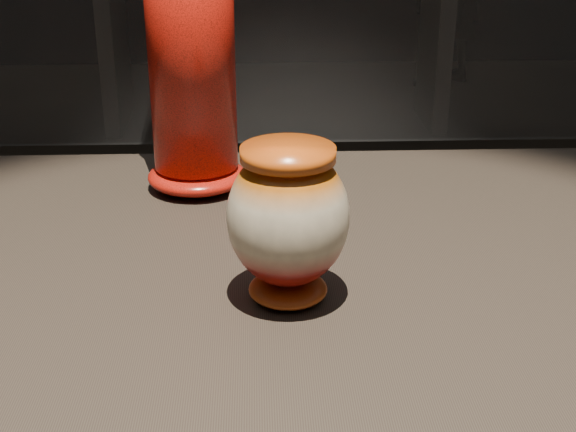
% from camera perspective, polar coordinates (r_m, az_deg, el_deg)
% --- Properties ---
extents(main_vase, '(0.14, 0.14, 0.16)m').
position_cam_1_polar(main_vase, '(0.75, -0.00, -0.20)').
color(main_vase, maroon).
rests_on(main_vase, display_plinth).
extents(tall_vase, '(0.17, 0.17, 0.41)m').
position_cam_1_polar(tall_vase, '(1.01, -6.94, 12.55)').
color(tall_vase, red).
rests_on(tall_vase, display_plinth).
extents(back_shelf, '(2.00, 0.60, 0.90)m').
position_cam_1_polar(back_shelf, '(4.29, -0.90, 14.78)').
color(back_shelf, black).
rests_on(back_shelf, ground).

